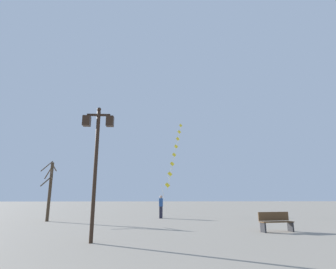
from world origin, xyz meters
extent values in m
plane|color=gray|center=(0.00, 20.00, 0.00)|extent=(160.00, 160.00, 0.00)
cylinder|color=black|center=(-1.65, 8.73, 2.44)|extent=(0.14, 0.14, 4.87)
sphere|color=black|center=(-1.65, 8.73, 4.95)|extent=(0.16, 0.16, 0.16)
cube|color=black|center=(-1.65, 8.73, 4.72)|extent=(0.90, 0.08, 0.08)
cube|color=black|center=(-2.10, 8.73, 4.47)|extent=(0.28, 0.28, 0.40)
cube|color=beige|center=(-2.10, 8.73, 4.47)|extent=(0.19, 0.19, 0.30)
cube|color=black|center=(-1.20, 8.73, 4.47)|extent=(0.28, 0.28, 0.40)
cube|color=beige|center=(-1.20, 8.73, 4.47)|extent=(0.19, 0.19, 0.30)
cylinder|color=brown|center=(1.20, 21.29, 0.09)|extent=(0.06, 0.06, 0.18)
cylinder|color=silver|center=(1.54, 22.52, 1.42)|extent=(0.69, 2.48, 2.50)
cylinder|color=silver|center=(2.02, 24.32, 3.23)|extent=(0.33, 1.14, 1.14)
cylinder|color=silver|center=(2.33, 25.44, 4.36)|extent=(0.33, 1.14, 1.14)
cylinder|color=silver|center=(2.63, 26.56, 5.49)|extent=(0.33, 1.14, 1.14)
cylinder|color=silver|center=(2.94, 27.68, 6.62)|extent=(0.33, 1.14, 1.14)
cylinder|color=silver|center=(3.24, 28.80, 7.75)|extent=(0.33, 1.14, 1.14)
cylinder|color=silver|center=(3.54, 29.92, 8.88)|extent=(0.33, 1.14, 1.14)
cylinder|color=silver|center=(3.85, 31.04, 10.01)|extent=(0.33, 1.14, 1.14)
cube|color=yellow|center=(1.87, 23.76, 2.67)|extent=(0.48, 0.14, 0.49)
cylinder|color=yellow|center=(1.87, 23.76, 2.34)|extent=(0.03, 0.05, 0.25)
cube|color=yellow|center=(2.18, 24.88, 3.80)|extent=(0.49, 0.02, 0.49)
cylinder|color=yellow|center=(2.18, 24.88, 3.46)|extent=(0.02, 0.02, 0.28)
cube|color=yellow|center=(2.48, 26.00, 4.93)|extent=(0.46, 0.20, 0.49)
cylinder|color=yellow|center=(2.48, 26.00, 4.55)|extent=(0.03, 0.05, 0.35)
cube|color=yellow|center=(2.78, 27.12, 6.06)|extent=(0.47, 0.17, 0.49)
cylinder|color=yellow|center=(2.78, 27.12, 5.71)|extent=(0.02, 0.02, 0.29)
cube|color=yellow|center=(3.09, 28.24, 7.19)|extent=(0.45, 0.21, 0.49)
cylinder|color=yellow|center=(3.09, 28.24, 6.79)|extent=(0.02, 0.02, 0.39)
cube|color=yellow|center=(3.39, 29.36, 8.31)|extent=(0.47, 0.16, 0.49)
cylinder|color=yellow|center=(3.39, 29.36, 7.99)|extent=(0.03, 0.05, 0.25)
cube|color=yellow|center=(3.70, 30.48, 9.44)|extent=(0.47, 0.17, 0.49)
cylinder|color=yellow|center=(3.70, 30.48, 9.06)|extent=(0.02, 0.02, 0.37)
cube|color=yellow|center=(4.00, 31.60, 10.57)|extent=(0.43, 0.25, 0.49)
cylinder|color=yellow|center=(4.00, 31.60, 10.24)|extent=(0.02, 0.03, 0.27)
cube|color=#1E1E2D|center=(1.16, 19.83, 0.45)|extent=(0.26, 0.34, 0.90)
cube|color=#264C8C|center=(1.16, 19.83, 1.18)|extent=(0.32, 0.42, 0.60)
sphere|color=tan|center=(1.16, 19.83, 1.60)|extent=(0.22, 0.22, 0.22)
cylinder|color=#264C8C|center=(1.21, 20.04, 1.35)|extent=(0.17, 0.40, 0.50)
cylinder|color=#423323|center=(-6.52, 17.61, 1.97)|extent=(0.21, 0.21, 3.94)
cylinder|color=#423323|center=(-6.56, 16.90, 2.61)|extent=(0.15, 1.47, 0.74)
cylinder|color=#423323|center=(-6.92, 18.09, 3.28)|extent=(0.88, 1.03, 0.87)
cylinder|color=#423323|center=(-6.53, 18.07, 3.63)|extent=(0.09, 0.94, 0.45)
cylinder|color=#423323|center=(-6.91, 17.64, 3.68)|extent=(0.82, 0.11, 0.74)
cylinder|color=#423323|center=(-6.35, 17.24, 3.16)|extent=(0.43, 0.81, 0.88)
cube|color=brown|center=(6.32, 11.35, 0.45)|extent=(1.65, 0.68, 0.04)
cube|color=brown|center=(6.29, 11.56, 0.69)|extent=(1.58, 0.30, 0.40)
cube|color=#262628|center=(5.61, 11.23, 0.23)|extent=(0.14, 0.39, 0.45)
cube|color=#262628|center=(7.03, 11.47, 0.23)|extent=(0.14, 0.39, 0.45)
camera|label=1|loc=(0.50, -1.41, 1.59)|focal=28.49mm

